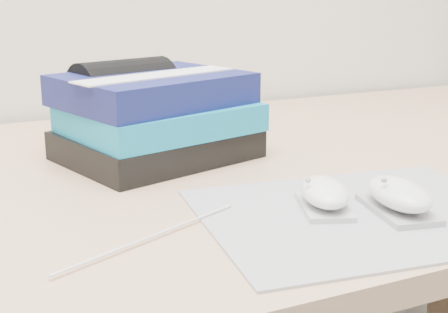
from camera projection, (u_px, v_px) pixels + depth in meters
name	position (u px, v px, depth m)	size (l,w,h in m)	color
desk	(222.00, 288.00, 1.02)	(1.60, 0.80, 0.73)	tan
mousepad	(362.00, 214.00, 0.69)	(0.35, 0.27, 0.00)	gray
mouse_rear	(324.00, 194.00, 0.70)	(0.08, 0.10, 0.04)	#AFB0B2
mouse_front	(399.00, 196.00, 0.68)	(0.08, 0.11, 0.04)	#999A9C
usb_cable	(152.00, 236.00, 0.62)	(0.00, 0.00, 0.24)	white
book_stack	(156.00, 117.00, 0.90)	(0.30, 0.26, 0.13)	black
pouch	(124.00, 107.00, 0.94)	(0.17, 0.13, 0.14)	black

